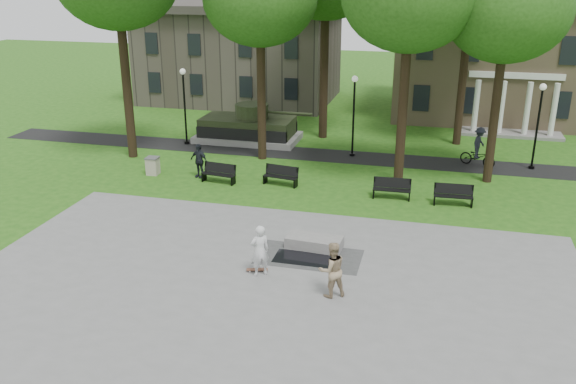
% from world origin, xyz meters
% --- Properties ---
extents(ground, '(120.00, 120.00, 0.00)m').
position_xyz_m(ground, '(0.00, 0.00, 0.00)').
color(ground, '#215213').
rests_on(ground, ground).
extents(plaza, '(22.00, 16.00, 0.02)m').
position_xyz_m(plaza, '(0.00, -5.00, 0.01)').
color(plaza, gray).
rests_on(plaza, ground).
extents(footpath, '(44.00, 2.60, 0.01)m').
position_xyz_m(footpath, '(0.00, 12.00, 0.01)').
color(footpath, black).
rests_on(footpath, ground).
extents(building_right, '(17.00, 12.00, 8.60)m').
position_xyz_m(building_right, '(10.00, 26.00, 4.34)').
color(building_right, '#9E8460').
rests_on(building_right, ground).
extents(building_left, '(15.00, 10.00, 7.20)m').
position_xyz_m(building_left, '(-11.00, 26.50, 3.60)').
color(building_left, '#4C443D').
rests_on(building_left, ground).
extents(tree_3, '(6.00, 6.00, 11.19)m').
position_xyz_m(tree_3, '(8.00, 9.50, 8.60)').
color(tree_3, black).
rests_on(tree_3, ground).
extents(lamp_left, '(0.36, 0.36, 4.73)m').
position_xyz_m(lamp_left, '(-10.00, 12.30, 2.79)').
color(lamp_left, black).
rests_on(lamp_left, ground).
extents(lamp_mid, '(0.36, 0.36, 4.73)m').
position_xyz_m(lamp_mid, '(0.50, 12.30, 2.79)').
color(lamp_mid, black).
rests_on(lamp_mid, ground).
extents(lamp_right, '(0.36, 0.36, 4.73)m').
position_xyz_m(lamp_right, '(10.50, 12.30, 2.79)').
color(lamp_right, black).
rests_on(lamp_right, ground).
extents(tank_monument, '(7.45, 3.40, 2.40)m').
position_xyz_m(tank_monument, '(-6.46, 14.00, 0.86)').
color(tank_monument, gray).
rests_on(tank_monument, ground).
extents(puddle, '(2.20, 1.20, 0.00)m').
position_xyz_m(puddle, '(0.70, -1.61, 0.02)').
color(puddle, black).
rests_on(puddle, plaza).
extents(concrete_block, '(2.27, 1.17, 0.45)m').
position_xyz_m(concrete_block, '(0.93, -0.55, 0.24)').
color(concrete_block, gray).
rests_on(concrete_block, plaza).
extents(skateboard, '(0.80, 0.41, 0.07)m').
position_xyz_m(skateboard, '(-0.70, -3.02, 0.06)').
color(skateboard, brown).
rests_on(skateboard, plaza).
extents(skateboarder, '(0.84, 0.79, 1.94)m').
position_xyz_m(skateboarder, '(-0.50, -3.27, 0.99)').
color(skateboarder, silver).
rests_on(skateboarder, plaza).
extents(friend_watching, '(1.20, 1.14, 1.97)m').
position_xyz_m(friend_watching, '(2.26, -4.10, 1.00)').
color(friend_watching, tan).
rests_on(friend_watching, plaza).
extents(pedestrian_walker, '(1.16, 0.75, 1.84)m').
position_xyz_m(pedestrian_walker, '(-6.78, 6.45, 0.92)').
color(pedestrian_walker, black).
rests_on(pedestrian_walker, ground).
extents(cyclist, '(2.13, 1.47, 2.21)m').
position_xyz_m(cyclist, '(7.59, 12.12, 0.90)').
color(cyclist, black).
rests_on(cyclist, ground).
extents(park_bench_0, '(1.84, 0.76, 1.00)m').
position_xyz_m(park_bench_0, '(-5.49, 5.96, 0.52)').
color(park_bench_0, black).
rests_on(park_bench_0, ground).
extents(park_bench_1, '(1.85, 0.80, 1.00)m').
position_xyz_m(park_bench_1, '(-2.29, 6.36, 0.52)').
color(park_bench_1, black).
rests_on(park_bench_1, ground).
extents(park_bench_2, '(1.81, 0.57, 1.00)m').
position_xyz_m(park_bench_2, '(3.40, 5.81, 0.52)').
color(park_bench_2, black).
rests_on(park_bench_2, ground).
extents(park_bench_3, '(1.82, 0.61, 1.00)m').
position_xyz_m(park_bench_3, '(6.27, 5.63, 0.52)').
color(park_bench_3, black).
rests_on(park_bench_3, ground).
extents(trash_bin, '(0.69, 0.69, 0.96)m').
position_xyz_m(trash_bin, '(-9.38, 6.28, 0.49)').
color(trash_bin, '#BBAE9A').
rests_on(trash_bin, ground).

